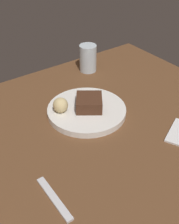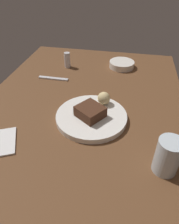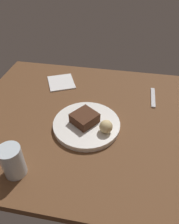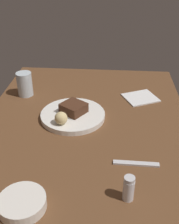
% 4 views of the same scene
% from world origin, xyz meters
% --- Properties ---
extents(dining_table, '(1.20, 0.84, 0.03)m').
position_xyz_m(dining_table, '(0.00, 0.00, 0.01)').
color(dining_table, brown).
rests_on(dining_table, ground).
extents(dessert_plate, '(0.27, 0.27, 0.02)m').
position_xyz_m(dessert_plate, '(-0.08, -0.05, 0.04)').
color(dessert_plate, white).
rests_on(dessert_plate, dining_table).
extents(chocolate_cake_slice, '(0.12, 0.12, 0.04)m').
position_xyz_m(chocolate_cake_slice, '(-0.09, -0.05, 0.07)').
color(chocolate_cake_slice, '#472819').
rests_on(chocolate_cake_slice, dessert_plate).
extents(bread_roll, '(0.05, 0.05, 0.05)m').
position_xyz_m(bread_roll, '(-0.00, -0.09, 0.08)').
color(bread_roll, '#DBC184').
rests_on(bread_roll, dessert_plate).
extents(water_glass, '(0.07, 0.07, 0.11)m').
position_xyz_m(water_glass, '(-0.26, -0.30, 0.09)').
color(water_glass, silver).
rests_on(water_glass, dining_table).
extents(dessert_spoon, '(0.02, 0.15, 0.01)m').
position_xyz_m(dessert_spoon, '(0.19, 0.19, 0.03)').
color(dessert_spoon, silver).
rests_on(dessert_spoon, dining_table).
extents(folded_napkin, '(0.18, 0.18, 0.01)m').
position_xyz_m(folded_napkin, '(-0.27, 0.24, 0.03)').
color(folded_napkin, white).
rests_on(folded_napkin, dining_table).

